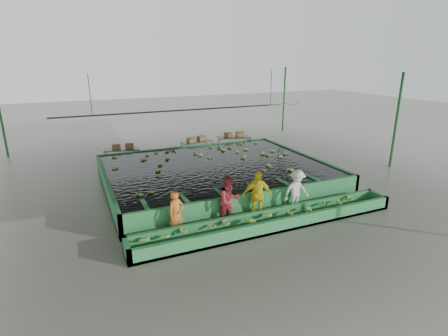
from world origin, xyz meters
name	(u,v)px	position (x,y,z in m)	size (l,w,h in m)	color
ground	(229,193)	(0.00, 0.00, 0.00)	(80.00, 80.00, 0.00)	slate
shed_roof	(229,76)	(0.00, 0.00, 5.00)	(20.00, 22.00, 0.04)	slate
shed_posts	(229,137)	(0.00, 0.00, 2.50)	(20.00, 22.00, 5.00)	#21622C
flotation_tank	(216,173)	(0.00, 1.50, 0.45)	(10.00, 8.00, 0.90)	#2F8746
tank_water	(215,165)	(0.00, 1.50, 0.85)	(9.70, 7.70, 0.00)	black
sorting_trough	(271,221)	(0.00, -3.60, 0.25)	(10.00, 1.00, 0.50)	#2F8746
cableway_rail	(190,110)	(0.00, 5.00, 3.00)	(0.08, 0.08, 14.00)	#59605B
rail_hanger_left	(90,95)	(-5.00, 5.00, 4.00)	(0.04, 0.04, 2.00)	#59605B
rail_hanger_right	(271,88)	(5.00, 5.00, 4.00)	(0.04, 0.04, 2.00)	#59605B
worker_a	(176,214)	(-3.17, -2.80, 0.78)	(0.57, 0.37, 1.56)	orange
worker_b	(229,201)	(-1.25, -2.80, 0.90)	(0.87, 0.68, 1.80)	#AE3039
worker_c	(257,196)	(-0.15, -2.80, 0.93)	(1.09, 0.45, 1.86)	yellow
worker_d	(296,191)	(1.56, -2.80, 0.84)	(1.08, 0.62, 1.67)	white
packing_table_left	(123,156)	(-3.58, 6.36, 0.44)	(1.93, 0.77, 0.88)	#59605B
packing_table_mid	(197,148)	(0.81, 6.42, 0.44)	(1.93, 0.77, 0.88)	#59605B
packing_table_right	(234,144)	(3.28, 6.41, 0.47)	(2.07, 0.83, 0.94)	#59605B
box_stack_left	(123,148)	(-3.52, 6.43, 0.88)	(1.14, 0.32, 0.25)	olive
box_stack_mid	(196,141)	(0.80, 6.45, 0.88)	(1.24, 0.34, 0.27)	olive
box_stack_right	(234,136)	(3.33, 6.47, 0.94)	(1.26, 0.35, 0.27)	olive
floating_bananas	(209,161)	(0.00, 2.30, 0.85)	(8.79, 6.00, 0.12)	#8BB846
trough_bananas	(272,217)	(0.00, -3.60, 0.40)	(8.50, 0.57, 0.11)	#8BB846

